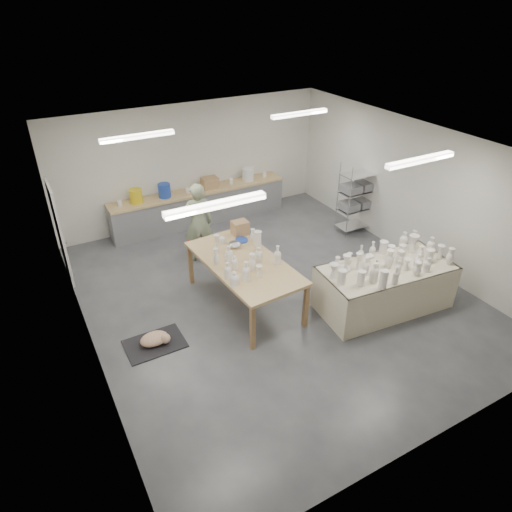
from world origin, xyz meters
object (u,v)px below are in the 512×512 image
work_table (243,260)px  red_stool (195,242)px  drying_table (385,285)px  potter (198,223)px

work_table → red_stool: size_ratio=6.51×
drying_table → work_table: (-2.26, 1.43, 0.47)m
drying_table → red_stool: (-2.37, 3.61, -0.18)m
drying_table → red_stool: 4.32m
potter → red_stool: bearing=-80.5°
red_stool → potter: bearing=-90.0°
red_stool → work_table: bearing=-87.0°
drying_table → work_table: bearing=153.0°
drying_table → work_table: work_table is taller
potter → drying_table: bearing=134.9°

